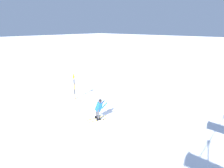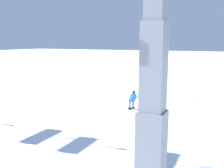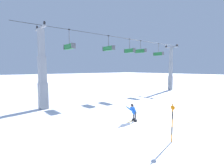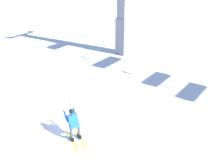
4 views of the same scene
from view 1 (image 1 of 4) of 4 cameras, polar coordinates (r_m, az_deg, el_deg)
name	(u,v)px [view 1 (image 1 of 4)]	position (r m, az deg, el deg)	size (l,w,h in m)	color
ground_plane	(106,121)	(13.42, -1.98, -11.46)	(260.00, 260.00, 0.00)	white
skier_carving_main	(99,108)	(13.33, -4.09, -7.44)	(1.66, 1.11, 1.66)	yellow
trail_marker_pole	(74,86)	(17.09, -11.71, -0.58)	(0.07, 0.28, 2.43)	orange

